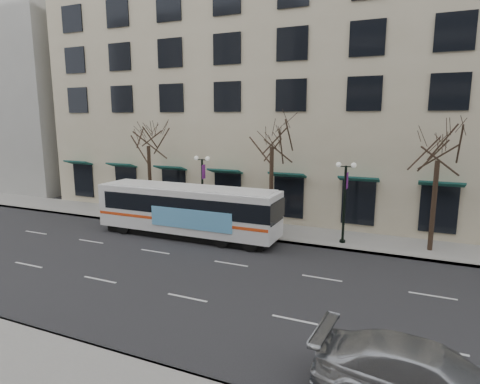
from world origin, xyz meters
The scene contains 11 objects.
ground centered at (0.00, 0.00, 0.00)m, with size 160.00×160.00×0.00m, color black.
sidewalk_far centered at (5.00, 9.00, 0.07)m, with size 80.00×4.00×0.15m, color gray.
building_hotel centered at (-2.00, 21.00, 12.00)m, with size 40.00×20.00×24.00m, color #C2B594.
building_far_upblock centered at (-38.00, 21.00, 14.00)m, with size 28.00×20.00×28.00m, color #999993.
tree_far_left centered at (-10.00, 8.80, 6.70)m, with size 3.60×3.60×8.34m.
tree_far_mid centered at (0.00, 8.80, 6.91)m, with size 3.60×3.60×8.55m.
tree_far_right centered at (10.00, 8.80, 6.42)m, with size 3.60×3.60×8.06m.
lamp_post_left centered at (-4.99, 8.20, 2.94)m, with size 1.22×0.45×5.21m.
lamp_post_right centered at (5.01, 8.20, 2.94)m, with size 1.22×0.45×5.21m.
city_bus centered at (-4.76, 5.80, 1.87)m, with size 12.62×2.86×3.42m.
silver_car centered at (9.58, -5.66, 0.90)m, with size 2.51×6.18×1.79m, color #A0A3A7.
Camera 1 is at (8.85, -16.58, 7.88)m, focal length 30.00 mm.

